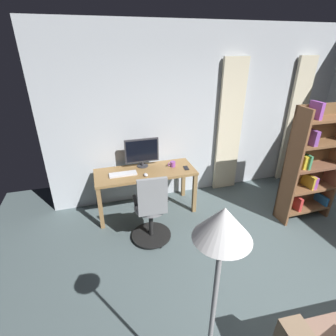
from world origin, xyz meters
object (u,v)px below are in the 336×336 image
object	(u,v)px
office_chair	(151,212)
cell_phone_by_monitor	(186,168)
computer_monitor	(142,151)
computer_keyboard	(123,174)
floor_lamp	(219,262)
computer_mouse	(146,175)
mug_coffee	(173,164)
bookshelf	(310,165)
desk	(145,176)

from	to	relation	value
office_chair	cell_phone_by_monitor	world-z (taller)	office_chair
office_chair	computer_monitor	distance (m)	1.06
computer_keyboard	floor_lamp	xyz separation A→B (m)	(-0.20, 2.63, 0.75)
cell_phone_by_monitor	computer_monitor	bearing A→B (deg)	-16.02
computer_mouse	floor_lamp	distance (m)	2.61
mug_coffee	bookshelf	size ratio (longest dim) A/B	0.07
desk	computer_monitor	distance (m)	0.40
office_chair	computer_monitor	xyz separation A→B (m)	(-0.08, -0.94, 0.49)
desk	computer_monitor	size ratio (longest dim) A/B	2.88
computer_monitor	bookshelf	size ratio (longest dim) A/B	0.29
computer_monitor	cell_phone_by_monitor	bearing A→B (deg)	156.75
computer_monitor	floor_lamp	size ratio (longest dim) A/B	0.30
computer_monitor	floor_lamp	xyz separation A→B (m)	(0.15, 2.84, 0.51)
office_chair	cell_phone_by_monitor	distance (m)	1.01
computer_mouse	computer_keyboard	bearing A→B (deg)	-22.17
computer_mouse	cell_phone_by_monitor	bearing A→B (deg)	-173.86
computer_monitor	mug_coffee	world-z (taller)	computer_monitor
computer_keyboard	mug_coffee	world-z (taller)	mug_coffee
computer_keyboard	computer_monitor	bearing A→B (deg)	-147.62
mug_coffee	computer_mouse	bearing A→B (deg)	22.10
mug_coffee	floor_lamp	size ratio (longest dim) A/B	0.07
desk	mug_coffee	distance (m)	0.48
cell_phone_by_monitor	bookshelf	xyz separation A→B (m)	(-1.68, 0.74, 0.16)
computer_keyboard	office_chair	bearing A→B (deg)	110.00
cell_phone_by_monitor	bookshelf	size ratio (longest dim) A/B	0.08
computer_mouse	floor_lamp	bearing A→B (deg)	87.09
office_chair	mug_coffee	size ratio (longest dim) A/B	8.36
computer_monitor	floor_lamp	bearing A→B (deg)	87.00
desk	computer_mouse	distance (m)	0.20
computer_mouse	floor_lamp	xyz separation A→B (m)	(0.13, 2.49, 0.75)
computer_keyboard	computer_mouse	size ratio (longest dim) A/B	4.12
desk	computer_mouse	bearing A→B (deg)	81.31
computer_monitor	cell_phone_by_monitor	distance (m)	0.75
desk	office_chair	xyz separation A→B (m)	(0.09, 0.75, -0.14)
computer_keyboard	mug_coffee	distance (m)	0.81
office_chair	bookshelf	size ratio (longest dim) A/B	0.57
mug_coffee	bookshelf	xyz separation A→B (m)	(-1.86, 0.87, 0.12)
computer_monitor	floor_lamp	world-z (taller)	floor_lamp
computer_monitor	floor_lamp	distance (m)	2.89
floor_lamp	cell_phone_by_monitor	bearing A→B (deg)	-107.23
cell_phone_by_monitor	mug_coffee	xyz separation A→B (m)	(0.19, -0.12, 0.04)
bookshelf	desk	bearing A→B (deg)	-19.80
office_chair	computer_mouse	bearing A→B (deg)	87.44
mug_coffee	desk	bearing A→B (deg)	4.04
cell_phone_by_monitor	bookshelf	distance (m)	1.84
floor_lamp	mug_coffee	bearing A→B (deg)	-102.76
computer_keyboard	mug_coffee	size ratio (longest dim) A/B	3.27
office_chair	floor_lamp	world-z (taller)	floor_lamp
computer_monitor	mug_coffee	size ratio (longest dim) A/B	4.27
floor_lamp	office_chair	bearing A→B (deg)	-91.99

